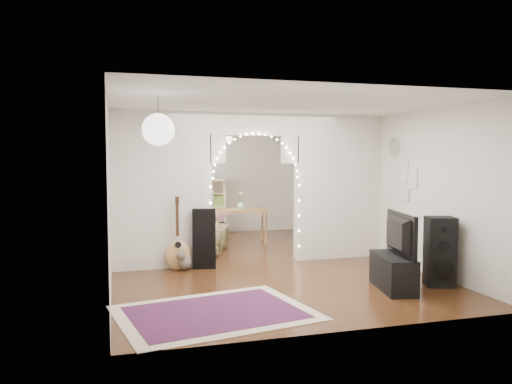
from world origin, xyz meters
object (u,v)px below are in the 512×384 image
object	(u,v)px
floor_speaker	(440,252)
media_console	(393,272)
dining_table	(241,212)
dining_chair_right	(215,238)
acoustic_guitar	(178,243)
bookcase	(198,207)
dining_chair_left	(203,242)

from	to	relation	value
floor_speaker	media_console	bearing A→B (deg)	-162.12
dining_table	dining_chair_right	bearing A→B (deg)	-131.26
acoustic_guitar	bookcase	size ratio (longest dim) A/B	0.77
bookcase	dining_table	distance (m)	1.59
acoustic_guitar	floor_speaker	xyz separation A→B (m)	(3.62, -2.11, 0.05)
acoustic_guitar	dining_table	size ratio (longest dim) A/B	0.80
dining_table	floor_speaker	bearing A→B (deg)	-56.66
acoustic_guitar	dining_chair_left	size ratio (longest dim) A/B	1.76
acoustic_guitar	floor_speaker	distance (m)	4.19
acoustic_guitar	bookcase	world-z (taller)	bookcase
acoustic_guitar	dining_table	xyz separation A→B (m)	(1.70, 2.33, 0.22)
floor_speaker	dining_chair_left	world-z (taller)	floor_speaker
floor_speaker	media_console	size ratio (longest dim) A/B	1.03
acoustic_guitar	bookcase	xyz separation A→B (m)	(0.98, 3.75, 0.22)
media_console	bookcase	distance (m)	6.16
media_console	dining_chair_right	bearing A→B (deg)	127.09
floor_speaker	dining_table	xyz separation A→B (m)	(-1.92, 4.44, 0.17)
acoustic_guitar	dining_chair_left	distance (m)	1.22
floor_speaker	bookcase	size ratio (longest dim) A/B	0.75
dining_chair_right	bookcase	bearing A→B (deg)	112.06
acoustic_guitar	dining_chair_right	distance (m)	2.05
media_console	dining_chair_right	xyz separation A→B (m)	(-1.83, 3.89, -0.02)
floor_speaker	dining_chair_right	distance (m)	4.69
dining_table	dining_chair_left	size ratio (longest dim) A/B	2.18
dining_table	dining_chair_right	world-z (taller)	dining_table
bookcase	dining_table	world-z (taller)	bookcase
acoustic_guitar	floor_speaker	world-z (taller)	acoustic_guitar
bookcase	dining_chair_left	world-z (taller)	bookcase
media_console	dining_chair_right	size ratio (longest dim) A/B	1.97
media_console	bookcase	bearing A→B (deg)	119.43
acoustic_guitar	media_console	bearing A→B (deg)	-42.32
media_console	bookcase	world-z (taller)	bookcase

